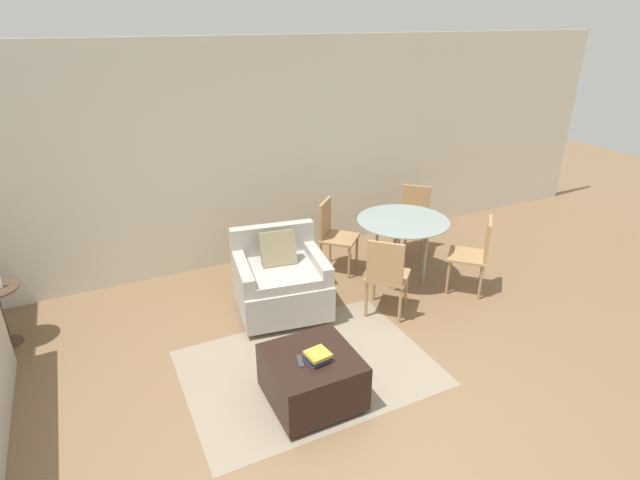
{
  "coord_description": "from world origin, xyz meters",
  "views": [
    {
      "loc": [
        -1.49,
        -2.44,
        2.94
      ],
      "look_at": [
        0.65,
        1.93,
        0.75
      ],
      "focal_mm": 28.0,
      "sensor_mm": 36.0,
      "label": 1
    }
  ],
  "objects_px": {
    "ottoman": "(312,377)",
    "dining_chair_near_left": "(386,272)",
    "armchair": "(281,281)",
    "book_stack": "(318,356)",
    "dining_chair_far_right": "(413,215)",
    "dining_chair_far_left": "(333,231)",
    "tv_remote_primary": "(300,361)",
    "dining_table": "(402,227)",
    "dining_chair_near_right": "(476,250)"
  },
  "relations": [
    {
      "from": "dining_chair_near_left",
      "to": "dining_chair_near_right",
      "type": "xyz_separation_m",
      "value": [
        1.21,
        0.0,
        0.0
      ]
    },
    {
      "from": "armchair",
      "to": "dining_chair_far_left",
      "type": "height_order",
      "value": "armchair"
    },
    {
      "from": "dining_chair_far_right",
      "to": "dining_chair_near_left",
      "type": "bearing_deg",
      "value": -135.0
    },
    {
      "from": "tv_remote_primary",
      "to": "dining_chair_far_left",
      "type": "height_order",
      "value": "dining_chair_far_left"
    },
    {
      "from": "armchair",
      "to": "dining_table",
      "type": "xyz_separation_m",
      "value": [
        1.56,
        0.02,
        0.33
      ]
    },
    {
      "from": "dining_table",
      "to": "ottoman",
      "type": "bearing_deg",
      "value": -142.17
    },
    {
      "from": "dining_table",
      "to": "dining_chair_far_right",
      "type": "distance_m",
      "value": 0.87
    },
    {
      "from": "ottoman",
      "to": "dining_chair_near_left",
      "type": "relative_size",
      "value": 0.79
    },
    {
      "from": "book_stack",
      "to": "dining_chair_near_right",
      "type": "bearing_deg",
      "value": 20.35
    },
    {
      "from": "armchair",
      "to": "ottoman",
      "type": "relative_size",
      "value": 1.46
    },
    {
      "from": "tv_remote_primary",
      "to": "dining_table",
      "type": "bearing_deg",
      "value": 36.6
    },
    {
      "from": "tv_remote_primary",
      "to": "dining_chair_far_left",
      "type": "distance_m",
      "value": 2.47
    },
    {
      "from": "dining_chair_far_left",
      "to": "dining_chair_far_right",
      "type": "relative_size",
      "value": 1.0
    },
    {
      "from": "armchair",
      "to": "dining_table",
      "type": "height_order",
      "value": "armchair"
    },
    {
      "from": "book_stack",
      "to": "dining_chair_near_left",
      "type": "relative_size",
      "value": 0.22
    },
    {
      "from": "tv_remote_primary",
      "to": "dining_chair_near_right",
      "type": "bearing_deg",
      "value": 18.39
    },
    {
      "from": "book_stack",
      "to": "armchair",
      "type": "bearing_deg",
      "value": 79.31
    },
    {
      "from": "book_stack",
      "to": "dining_chair_far_left",
      "type": "xyz_separation_m",
      "value": [
        1.23,
        2.11,
        0.03
      ]
    },
    {
      "from": "dining_table",
      "to": "dining_chair_near_left",
      "type": "height_order",
      "value": "dining_chair_near_left"
    },
    {
      "from": "book_stack",
      "to": "dining_chair_far_right",
      "type": "distance_m",
      "value": 3.23
    },
    {
      "from": "dining_chair_far_left",
      "to": "dining_chair_near_left",
      "type": "bearing_deg",
      "value": -90.0
    },
    {
      "from": "dining_chair_near_right",
      "to": "dining_chair_far_left",
      "type": "relative_size",
      "value": 1.0
    },
    {
      "from": "dining_chair_far_left",
      "to": "dining_chair_far_right",
      "type": "distance_m",
      "value": 1.21
    },
    {
      "from": "tv_remote_primary",
      "to": "dining_chair_far_left",
      "type": "xyz_separation_m",
      "value": [
        1.36,
        2.06,
        0.07
      ]
    },
    {
      "from": "armchair",
      "to": "dining_chair_near_right",
      "type": "distance_m",
      "value": 2.24
    },
    {
      "from": "dining_table",
      "to": "dining_chair_far_left",
      "type": "xyz_separation_m",
      "value": [
        -0.6,
        0.6,
        -0.17
      ]
    },
    {
      "from": "tv_remote_primary",
      "to": "dining_chair_far_right",
      "type": "height_order",
      "value": "dining_chair_far_right"
    },
    {
      "from": "tv_remote_primary",
      "to": "book_stack",
      "type": "bearing_deg",
      "value": -22.41
    },
    {
      "from": "armchair",
      "to": "dining_chair_near_left",
      "type": "bearing_deg",
      "value": -31.47
    },
    {
      "from": "armchair",
      "to": "ottoman",
      "type": "xyz_separation_m",
      "value": [
        -0.3,
        -1.42,
        -0.12
      ]
    },
    {
      "from": "armchair",
      "to": "dining_chair_near_left",
      "type": "xyz_separation_m",
      "value": [
        0.95,
        -0.58,
        0.16
      ]
    },
    {
      "from": "armchair",
      "to": "dining_table",
      "type": "distance_m",
      "value": 1.59
    },
    {
      "from": "armchair",
      "to": "book_stack",
      "type": "xyz_separation_m",
      "value": [
        -0.28,
        -1.49,
        0.13
      ]
    },
    {
      "from": "dining_chair_near_left",
      "to": "dining_chair_far_left",
      "type": "bearing_deg",
      "value": 90.0
    },
    {
      "from": "armchair",
      "to": "dining_table",
      "type": "bearing_deg",
      "value": 0.83
    },
    {
      "from": "dining_chair_far_left",
      "to": "dining_chair_far_right",
      "type": "bearing_deg",
      "value": 0.0
    },
    {
      "from": "dining_chair_far_left",
      "to": "tv_remote_primary",
      "type": "bearing_deg",
      "value": -123.37
    },
    {
      "from": "dining_chair_far_right",
      "to": "book_stack",
      "type": "bearing_deg",
      "value": -139.1
    },
    {
      "from": "armchair",
      "to": "dining_chair_near_right",
      "type": "height_order",
      "value": "armchair"
    },
    {
      "from": "book_stack",
      "to": "dining_chair_near_right",
      "type": "relative_size",
      "value": 0.22
    },
    {
      "from": "armchair",
      "to": "dining_chair_far_left",
      "type": "bearing_deg",
      "value": 33.39
    },
    {
      "from": "book_stack",
      "to": "dining_chair_far_right",
      "type": "height_order",
      "value": "dining_chair_far_right"
    },
    {
      "from": "dining_chair_far_right",
      "to": "ottoman",
      "type": "bearing_deg",
      "value": -140.26
    },
    {
      "from": "dining_table",
      "to": "dining_chair_near_right",
      "type": "height_order",
      "value": "dining_chair_near_right"
    },
    {
      "from": "dining_chair_far_left",
      "to": "dining_table",
      "type": "bearing_deg",
      "value": -45.0
    },
    {
      "from": "dining_chair_near_left",
      "to": "dining_chair_far_right",
      "type": "relative_size",
      "value": 1.0
    },
    {
      "from": "dining_chair_near_left",
      "to": "dining_chair_far_right",
      "type": "height_order",
      "value": "same"
    },
    {
      "from": "tv_remote_primary",
      "to": "dining_chair_far_right",
      "type": "xyz_separation_m",
      "value": [
        2.57,
        2.06,
        0.07
      ]
    },
    {
      "from": "tv_remote_primary",
      "to": "ottoman",
      "type": "bearing_deg",
      "value": 9.54
    },
    {
      "from": "ottoman",
      "to": "dining_chair_far_right",
      "type": "bearing_deg",
      "value": 39.74
    }
  ]
}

